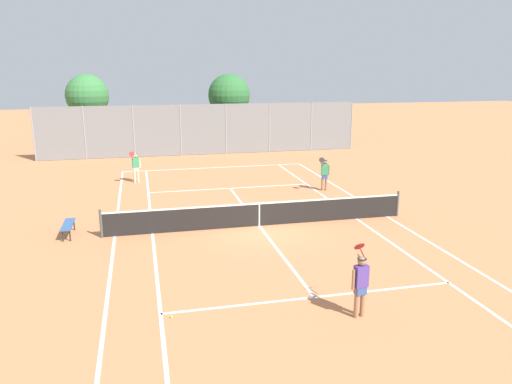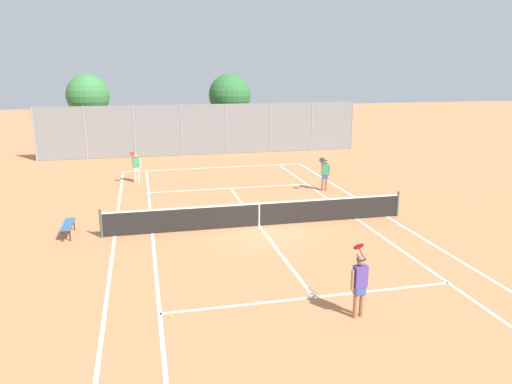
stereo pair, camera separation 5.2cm
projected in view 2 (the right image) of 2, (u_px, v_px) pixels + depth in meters
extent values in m
plane|color=#CC7A4C|center=(259.00, 226.00, 19.63)|extent=(120.00, 120.00, 0.00)
cube|color=white|center=(215.00, 168.00, 30.86)|extent=(11.00, 0.10, 0.01)
cube|color=white|center=(115.00, 236.00, 18.42)|extent=(0.10, 23.80, 0.01)
cube|color=white|center=(387.00, 217.00, 20.83)|extent=(0.10, 23.80, 0.01)
cube|color=white|center=(152.00, 234.00, 18.72)|extent=(0.10, 23.80, 0.01)
cube|color=white|center=(357.00, 219.00, 20.53)|extent=(0.10, 23.80, 0.01)
cube|color=white|center=(314.00, 297.00, 13.58)|extent=(8.26, 0.10, 0.01)
cube|color=white|center=(230.00, 188.00, 25.67)|extent=(8.26, 0.10, 0.01)
cube|color=white|center=(259.00, 226.00, 19.63)|extent=(0.10, 12.80, 0.01)
cylinder|color=#474C47|center=(101.00, 224.00, 18.19)|extent=(0.10, 0.10, 1.07)
cylinder|color=#474C47|center=(398.00, 204.00, 20.80)|extent=(0.10, 0.10, 1.07)
cube|color=black|center=(259.00, 215.00, 19.51)|extent=(11.90, 0.02, 0.89)
cube|color=white|center=(259.00, 204.00, 19.40)|extent=(11.90, 0.03, 0.06)
cube|color=white|center=(259.00, 215.00, 19.52)|extent=(0.05, 0.03, 0.89)
cylinder|color=#936B4C|center=(356.00, 302.00, 12.41)|extent=(0.13, 0.13, 0.82)
cylinder|color=#936B4C|center=(362.00, 301.00, 12.47)|extent=(0.13, 0.13, 0.82)
cube|color=#334C8C|center=(360.00, 290.00, 12.36)|extent=(0.30, 0.22, 0.24)
cube|color=#4C388C|center=(360.00, 276.00, 12.27)|extent=(0.37, 0.25, 0.56)
sphere|color=#936B4C|center=(361.00, 261.00, 12.17)|extent=(0.22, 0.22, 0.22)
cylinder|color=black|center=(361.00, 259.00, 12.16)|extent=(0.23, 0.23, 0.02)
cylinder|color=#936B4C|center=(352.00, 280.00, 12.20)|extent=(0.08, 0.08, 0.52)
cylinder|color=#936B4C|center=(362.00, 262.00, 12.37)|extent=(0.15, 0.46, 0.35)
cylinder|color=maroon|center=(361.00, 252.00, 12.61)|extent=(0.07, 0.25, 0.22)
cylinder|color=maroon|center=(359.00, 246.00, 12.69)|extent=(0.31, 0.24, 0.23)
cylinder|color=beige|center=(138.00, 175.00, 26.94)|extent=(0.13, 0.13, 0.82)
cylinder|color=beige|center=(135.00, 175.00, 26.87)|extent=(0.13, 0.13, 0.82)
cube|color=beige|center=(136.00, 169.00, 26.82)|extent=(0.31, 0.23, 0.24)
cube|color=#338C59|center=(136.00, 162.00, 26.73)|extent=(0.37, 0.26, 0.56)
sphere|color=beige|center=(135.00, 155.00, 26.64)|extent=(0.22, 0.22, 0.22)
cylinder|color=black|center=(135.00, 154.00, 26.62)|extent=(0.23, 0.23, 0.02)
cylinder|color=beige|center=(140.00, 163.00, 26.83)|extent=(0.08, 0.08, 0.52)
cylinder|color=beige|center=(134.00, 158.00, 26.49)|extent=(0.16, 0.46, 0.35)
cylinder|color=maroon|center=(132.00, 156.00, 26.16)|extent=(0.08, 0.25, 0.22)
cylinder|color=maroon|center=(132.00, 154.00, 26.03)|extent=(0.31, 0.25, 0.23)
cylinder|color=#936B4C|center=(326.00, 182.00, 25.14)|extent=(0.13, 0.13, 0.82)
cylinder|color=#936B4C|center=(323.00, 183.00, 25.13)|extent=(0.13, 0.13, 0.82)
cube|color=#334C8C|center=(325.00, 176.00, 25.05)|extent=(0.31, 0.23, 0.24)
cube|color=#338C59|center=(325.00, 169.00, 24.96)|extent=(0.37, 0.26, 0.56)
sphere|color=#936B4C|center=(325.00, 161.00, 24.87)|extent=(0.22, 0.22, 0.22)
cylinder|color=black|center=(325.00, 160.00, 24.85)|extent=(0.23, 0.23, 0.02)
cylinder|color=#936B4C|center=(329.00, 170.00, 24.99)|extent=(0.08, 0.08, 0.52)
cylinder|color=#936B4C|center=(323.00, 164.00, 24.75)|extent=(0.16, 0.46, 0.35)
cylinder|color=black|center=(322.00, 162.00, 24.45)|extent=(0.08, 0.25, 0.22)
cylinder|color=black|center=(322.00, 160.00, 24.31)|extent=(0.31, 0.24, 0.23)
sphere|color=#D1DB33|center=(280.00, 187.00, 25.89)|extent=(0.07, 0.07, 0.07)
sphere|color=#D1DB33|center=(319.00, 193.00, 24.66)|extent=(0.07, 0.07, 0.07)
sphere|color=#D1DB33|center=(291.00, 182.00, 26.99)|extent=(0.07, 0.07, 0.07)
sphere|color=#D1DB33|center=(171.00, 317.00, 12.48)|extent=(0.07, 0.07, 0.07)
sphere|color=#D1DB33|center=(238.00, 219.00, 20.41)|extent=(0.07, 0.07, 0.07)
cube|color=#33598C|center=(68.00, 224.00, 18.43)|extent=(0.36, 1.50, 0.05)
cylinder|color=#262626|center=(74.00, 225.00, 19.11)|extent=(0.05, 0.05, 0.41)
cylinder|color=#262626|center=(70.00, 235.00, 17.91)|extent=(0.05, 0.05, 0.41)
cylinder|color=#262626|center=(67.00, 225.00, 19.06)|extent=(0.05, 0.05, 0.41)
cylinder|color=#262626|center=(63.00, 236.00, 17.86)|extent=(0.05, 0.05, 0.41)
cylinder|color=gray|center=(34.00, 134.00, 32.53)|extent=(0.08, 0.08, 3.56)
cylinder|color=gray|center=(85.00, 133.00, 33.23)|extent=(0.08, 0.08, 3.56)
cylinder|color=gray|center=(134.00, 131.00, 33.92)|extent=(0.08, 0.08, 3.56)
cylinder|color=gray|center=(181.00, 130.00, 34.62)|extent=(0.08, 0.08, 3.56)
cylinder|color=gray|center=(226.00, 129.00, 35.32)|extent=(0.08, 0.08, 3.56)
cylinder|color=gray|center=(270.00, 128.00, 36.02)|extent=(0.08, 0.08, 3.56)
cylinder|color=gray|center=(312.00, 126.00, 36.71)|extent=(0.08, 0.08, 3.56)
cylinder|color=gray|center=(352.00, 125.00, 37.41)|extent=(0.08, 0.08, 3.56)
cube|color=slate|center=(204.00, 130.00, 34.97)|extent=(22.30, 0.02, 3.52)
cylinder|color=brown|center=(91.00, 131.00, 36.84)|extent=(0.23, 0.23, 2.93)
sphere|color=#387A3D|center=(88.00, 96.00, 36.21)|extent=(3.08, 3.08, 3.08)
sphere|color=#387A3D|center=(92.00, 101.00, 36.30)|extent=(1.70, 1.70, 1.70)
cylinder|color=brown|center=(230.00, 129.00, 38.14)|extent=(0.21, 0.21, 2.86)
sphere|color=#2D6B33|center=(230.00, 95.00, 37.52)|extent=(3.16, 3.16, 3.16)
sphere|color=#2D6B33|center=(228.00, 101.00, 37.32)|extent=(1.99, 1.99, 1.99)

